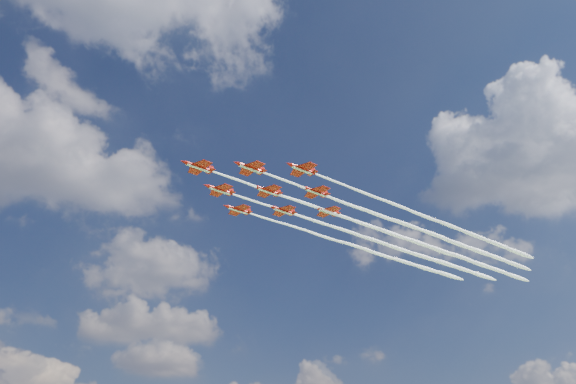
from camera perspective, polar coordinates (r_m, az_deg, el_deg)
jet_lead at (r=178.41m, az=7.35°, el=-3.11°), size 118.41×35.10×2.41m
jet_row2_port at (r=181.12m, az=11.57°, el=-3.14°), size 118.41×35.10×2.41m
jet_row2_starb at (r=190.63m, az=8.15°, el=-4.70°), size 118.41×35.10×2.41m
jet_row3_port at (r=184.79m, az=15.65°, el=-3.16°), size 118.41×35.10×2.41m
jet_row3_centre at (r=193.50m, az=12.10°, el=-4.70°), size 118.41×35.10×2.41m
jet_row3_starb at (r=203.01m, az=8.86°, el=-6.09°), size 118.41×35.10×2.41m
jet_row4_port at (r=197.25m, az=15.91°, el=-4.69°), size 118.41×35.10×2.41m
jet_row4_starb at (r=206.01m, az=12.56°, el=-6.08°), size 118.41×35.10×2.41m
jet_tail at (r=209.84m, az=16.15°, el=-6.04°), size 118.41×35.10×2.41m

